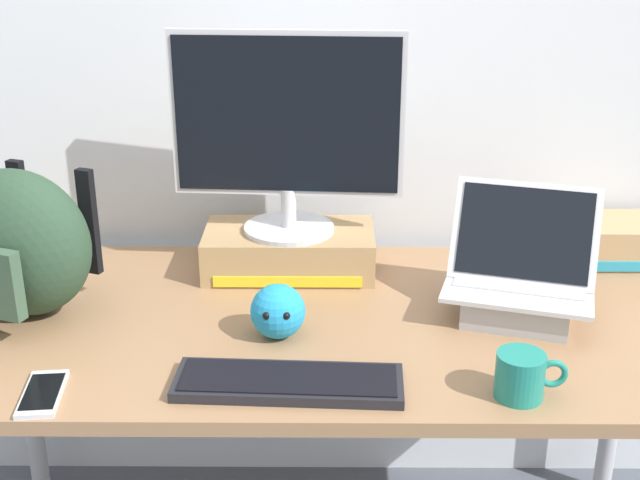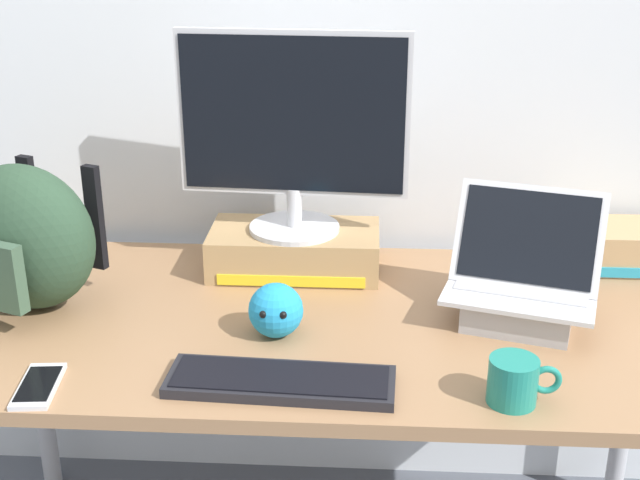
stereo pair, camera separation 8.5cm
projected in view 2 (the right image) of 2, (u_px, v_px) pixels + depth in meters
name	position (u px, v px, depth m)	size (l,w,h in m)	color
back_wall	(332.00, 20.00, 2.08)	(7.00, 0.10, 2.60)	silver
desk	(320.00, 345.00, 1.85)	(1.72, 0.80, 0.73)	#99704C
toner_box_yellow	(295.00, 250.00, 2.04)	(0.41, 0.22, 0.10)	#A88456
desktop_monitor	(293.00, 130.00, 1.93)	(0.54, 0.22, 0.47)	silver
open_laptop	(521.00, 294.00, 1.80)	(0.36, 0.31, 0.27)	#ADADB2
external_keyboard	(281.00, 381.00, 1.56)	(0.43, 0.15, 0.02)	black
messenger_backpack	(24.00, 238.00, 1.82)	(0.39, 0.33, 0.32)	#28422D
coffee_mug	(514.00, 381.00, 1.50)	(0.13, 0.09, 0.09)	#1E7F70
cell_phone	(39.00, 386.00, 1.56)	(0.08, 0.16, 0.01)	silver
plush_toy	(276.00, 310.00, 1.73)	(0.11, 0.11, 0.11)	#2393CC
toner_box_cyan	(616.00, 246.00, 2.07)	(0.32, 0.18, 0.10)	tan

